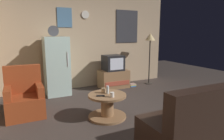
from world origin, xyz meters
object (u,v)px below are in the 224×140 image
(remote_control, at_px, (100,96))
(armchair, at_px, (25,98))
(mug_ceramic_white, at_px, (112,95))
(couch, at_px, (202,123))
(coffee_table, at_px, (107,106))
(book_stack, at_px, (132,85))
(wine_glass, at_px, (108,90))
(mug_ceramic_tan, at_px, (103,90))
(standing_lamp, at_px, (150,41))
(fridge, at_px, (57,66))
(tv_stand, at_px, (114,79))
(crt_tv, at_px, (113,63))

(remote_control, xyz_separation_m, armchair, (-1.24, 0.86, -0.13))
(mug_ceramic_white, distance_m, remote_control, 0.22)
(remote_control, relative_size, couch, 0.09)
(coffee_table, bearing_deg, book_stack, 46.85)
(coffee_table, height_order, remote_control, remote_control)
(wine_glass, height_order, mug_ceramic_tan, wine_glass)
(armchair, xyz_separation_m, couch, (2.27, -2.21, -0.03))
(standing_lamp, bearing_deg, fridge, 177.38)
(tv_stand, distance_m, book_stack, 0.62)
(tv_stand, relative_size, crt_tv, 1.56)
(mug_ceramic_tan, height_order, couch, couch)
(crt_tv, distance_m, mug_ceramic_tan, 2.03)
(remote_control, xyz_separation_m, couch, (1.03, -1.35, -0.15))
(tv_stand, height_order, coffee_table, tv_stand)
(wine_glass, height_order, remote_control, wine_glass)
(crt_tv, height_order, couch, crt_tv)
(coffee_table, distance_m, book_stack, 2.35)
(mug_ceramic_white, distance_m, couch, 1.50)
(fridge, distance_m, book_stack, 2.29)
(tv_stand, height_order, standing_lamp, standing_lamp)
(crt_tv, bearing_deg, book_stack, -13.62)
(tv_stand, relative_size, standing_lamp, 0.53)
(coffee_table, bearing_deg, fridge, 106.63)
(mug_ceramic_tan, relative_size, remote_control, 0.60)
(mug_ceramic_white, xyz_separation_m, book_stack, (1.59, 1.90, -0.46))
(tv_stand, relative_size, wine_glass, 5.60)
(mug_ceramic_tan, xyz_separation_m, armchair, (-1.38, 0.68, -0.16))
(armchair, bearing_deg, mug_ceramic_tan, -26.18)
(coffee_table, xyz_separation_m, wine_glass, (0.03, 0.04, 0.30))
(coffee_table, distance_m, wine_glass, 0.31)
(couch, bearing_deg, crt_tv, 87.23)
(crt_tv, xyz_separation_m, wine_glass, (-0.99, -1.81, -0.21))
(tv_stand, height_order, mug_ceramic_white, mug_ceramic_white)
(mug_ceramic_white, bearing_deg, fridge, 105.50)
(fridge, relative_size, remote_control, 11.80)
(coffee_table, height_order, mug_ceramic_white, mug_ceramic_white)
(remote_control, distance_m, couch, 1.71)
(tv_stand, xyz_separation_m, remote_control, (-1.20, -1.91, 0.21))
(fridge, bearing_deg, couch, -66.62)
(tv_stand, distance_m, armchair, 2.66)
(crt_tv, height_order, standing_lamp, standing_lamp)
(mug_ceramic_tan, distance_m, armchair, 1.54)
(fridge, distance_m, couch, 3.64)
(tv_stand, distance_m, mug_ceramic_tan, 2.04)
(armchair, relative_size, book_stack, 4.69)
(coffee_table, height_order, book_stack, coffee_table)
(fridge, xyz_separation_m, crt_tv, (1.59, -0.06, -0.01))
(coffee_table, height_order, mug_ceramic_tan, mug_ceramic_tan)
(coffee_table, relative_size, book_stack, 3.52)
(couch, bearing_deg, wine_glass, 119.89)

